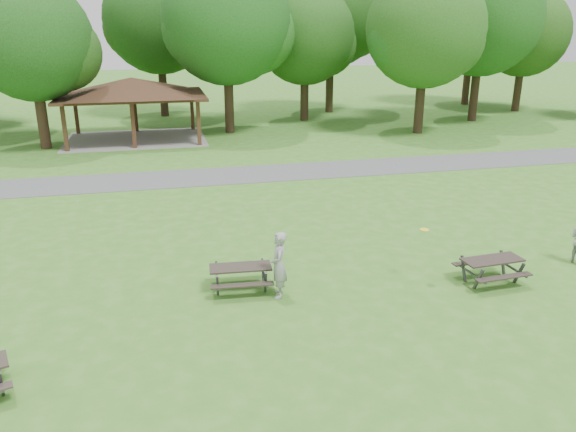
# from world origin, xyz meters

# --- Properties ---
(ground) EXTENTS (160.00, 160.00, 0.00)m
(ground) POSITION_xyz_m (0.00, 0.00, 0.00)
(ground) COLOR #377120
(ground) RESTS_ON ground
(asphalt_path) EXTENTS (120.00, 3.20, 0.02)m
(asphalt_path) POSITION_xyz_m (0.00, 14.00, 0.01)
(asphalt_path) COLOR #4E4E50
(asphalt_path) RESTS_ON ground
(pavilion) EXTENTS (8.60, 7.01, 3.76)m
(pavilion) POSITION_xyz_m (-4.00, 24.00, 3.06)
(pavilion) COLOR #352113
(pavilion) RESTS_ON ground
(tree_row_d) EXTENTS (6.93, 6.60, 9.27)m
(tree_row_d) POSITION_xyz_m (-8.92, 22.53, 5.77)
(tree_row_d) COLOR #312016
(tree_row_d) RESTS_ON ground
(tree_row_e) EXTENTS (8.40, 8.00, 11.02)m
(tree_row_e) POSITION_xyz_m (2.10, 25.03, 6.78)
(tree_row_e) COLOR black
(tree_row_e) RESTS_ON ground
(tree_row_f) EXTENTS (7.35, 7.00, 9.55)m
(tree_row_f) POSITION_xyz_m (8.09, 28.53, 5.84)
(tree_row_f) COLOR black
(tree_row_f) RESTS_ON ground
(tree_row_g) EXTENTS (7.77, 7.40, 10.25)m
(tree_row_g) POSITION_xyz_m (14.09, 22.03, 6.33)
(tree_row_g) COLOR black
(tree_row_g) RESTS_ON ground
(tree_row_h) EXTENTS (8.61, 8.20, 11.37)m
(tree_row_h) POSITION_xyz_m (20.10, 25.53, 7.03)
(tree_row_h) COLOR black
(tree_row_h) RESTS_ON ground
(tree_row_i) EXTENTS (7.14, 6.80, 9.52)m
(tree_row_i) POSITION_xyz_m (26.08, 29.03, 5.91)
(tree_row_i) COLOR black
(tree_row_i) RESTS_ON ground
(tree_deep_b) EXTENTS (8.40, 8.00, 11.13)m
(tree_deep_b) POSITION_xyz_m (-1.90, 33.03, 6.89)
(tree_deep_b) COLOR black
(tree_deep_b) RESTS_ON ground
(tree_deep_c) EXTENTS (8.82, 8.40, 11.90)m
(tree_deep_c) POSITION_xyz_m (11.10, 32.03, 7.44)
(tree_deep_c) COLOR #322216
(tree_deep_c) RESTS_ON ground
(tree_deep_d) EXTENTS (8.40, 8.00, 11.27)m
(tree_deep_d) POSITION_xyz_m (24.10, 33.53, 7.03)
(tree_deep_d) COLOR black
(tree_deep_d) RESTS_ON ground
(picnic_table_middle) EXTENTS (1.75, 1.45, 0.72)m
(picnic_table_middle) POSITION_xyz_m (-0.79, 1.96, 0.53)
(picnic_table_middle) COLOR #2A241E
(picnic_table_middle) RESTS_ON ground
(picnic_table_far) EXTENTS (1.77, 1.46, 0.73)m
(picnic_table_far) POSITION_xyz_m (6.07, 0.83, 0.54)
(picnic_table_far) COLOR black
(picnic_table_far) RESTS_ON ground
(frisbee_in_flight) EXTENTS (0.32, 0.32, 0.02)m
(frisbee_in_flight) POSITION_xyz_m (4.24, 1.40, 1.52)
(frisbee_in_flight) COLOR yellow
(frisbee_in_flight) RESTS_ON ground
(frisbee_thrower) EXTENTS (0.55, 0.73, 1.80)m
(frisbee_thrower) POSITION_xyz_m (0.13, 1.37, 0.90)
(frisbee_thrower) COLOR #959598
(frisbee_thrower) RESTS_ON ground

